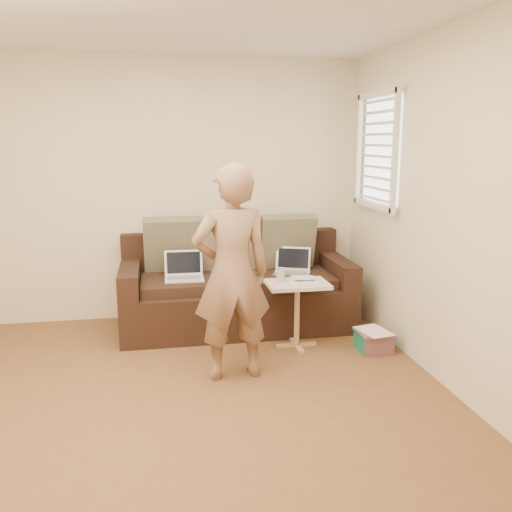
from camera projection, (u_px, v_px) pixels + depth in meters
name	position (u px, v px, depth m)	size (l,w,h in m)	color
floor	(174.00, 422.00, 3.52)	(4.50, 4.50, 0.00)	brown
wall_back	(162.00, 191.00, 5.41)	(4.00, 4.00, 0.00)	beige
wall_front	(196.00, 393.00, 1.08)	(4.00, 4.00, 0.00)	beige
wall_right	(471.00, 216.00, 3.60)	(4.50, 4.50, 0.00)	beige
window_blinds	(377.00, 151.00, 4.95)	(0.12, 0.88, 1.08)	white
sofa	(237.00, 284.00, 5.26)	(2.20, 0.95, 0.85)	black
pillow_left	(172.00, 245.00, 5.31)	(0.55, 0.14, 0.55)	brown
pillow_mid	(228.00, 244.00, 5.37)	(0.55, 0.14, 0.55)	brown
pillow_right	(287.00, 242.00, 5.47)	(0.55, 0.14, 0.55)	brown
laptop_silver	(292.00, 274.00, 5.27)	(0.34, 0.25, 0.23)	#B7BABC
laptop_white	(184.00, 280.00, 5.06)	(0.36, 0.26, 0.26)	white
person	(232.00, 273.00, 4.04)	(0.60, 0.41, 1.64)	#825E47
side_table	(297.00, 315.00, 4.76)	(0.53, 0.37, 0.58)	silver
drinking_glass	(281.00, 275.00, 4.73)	(0.07, 0.07, 0.12)	silver
scissors	(305.00, 281.00, 4.73)	(0.18, 0.10, 0.02)	silver
paper_on_table	(304.00, 280.00, 4.79)	(0.21, 0.30, 0.00)	white
striped_box	(374.00, 341.00, 4.70)	(0.29, 0.29, 0.18)	#C01C42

